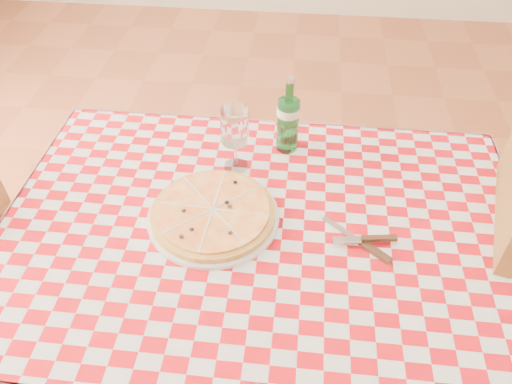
# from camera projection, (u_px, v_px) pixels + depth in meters

# --- Properties ---
(dining_table) EXTENTS (1.20, 0.80, 0.75)m
(dining_table) POSITION_uv_depth(u_px,v_px,m) (261.00, 253.00, 1.30)
(dining_table) COLOR brown
(dining_table) RESTS_ON ground
(tablecloth) EXTENTS (1.30, 0.90, 0.01)m
(tablecloth) POSITION_uv_depth(u_px,v_px,m) (261.00, 228.00, 1.23)
(tablecloth) COLOR #A60A11
(tablecloth) RESTS_ON dining_table
(chair_near) EXTENTS (0.49, 0.49, 0.89)m
(chair_near) POSITION_uv_depth(u_px,v_px,m) (510.00, 287.00, 1.40)
(chair_near) COLOR brown
(chair_near) RESTS_ON ground
(pizza_plate) EXTENTS (0.35, 0.35, 0.04)m
(pizza_plate) POSITION_uv_depth(u_px,v_px,m) (213.00, 212.00, 1.23)
(pizza_plate) COLOR #D69447
(pizza_plate) RESTS_ON tablecloth
(water_bottle) EXTENTS (0.08, 0.08, 0.23)m
(water_bottle) POSITION_uv_depth(u_px,v_px,m) (288.00, 114.00, 1.38)
(water_bottle) COLOR #1A692A
(water_bottle) RESTS_ON tablecloth
(wine_glass) EXTENTS (0.08, 0.08, 0.19)m
(wine_glass) POSITION_uv_depth(u_px,v_px,m) (235.00, 140.00, 1.33)
(wine_glass) COLOR white
(wine_glass) RESTS_ON tablecloth
(cutlery) EXTENTS (0.25, 0.22, 0.02)m
(cutlery) POSITION_uv_depth(u_px,v_px,m) (361.00, 240.00, 1.18)
(cutlery) COLOR silver
(cutlery) RESTS_ON tablecloth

